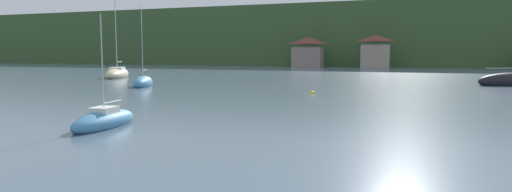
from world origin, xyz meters
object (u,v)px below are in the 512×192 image
(mooring_buoy_mid, at_px, (313,94))
(sailboat_far_10, at_px, (117,74))
(shore_building_westcentral, at_px, (376,52))
(shore_building_west, at_px, (308,52))
(sailboat_far_1, at_px, (512,81))
(sailboat_mid_7, at_px, (104,121))
(sailboat_far_2, at_px, (143,83))

(mooring_buoy_mid, bearing_deg, sailboat_far_10, 155.37)
(shore_building_westcentral, relative_size, sailboat_far_10, 0.65)
(shore_building_west, xyz_separation_m, sailboat_far_1, (31.06, -45.89, -2.91))
(sailboat_far_1, relative_size, mooring_buoy_mid, 18.90)
(sailboat_mid_7, bearing_deg, sailboat_far_10, -149.03)
(sailboat_far_2, xyz_separation_m, mooring_buoy_mid, (16.98, -1.89, -0.32))
(sailboat_far_2, relative_size, sailboat_mid_7, 1.58)
(sailboat_far_10, bearing_deg, sailboat_mid_7, 11.68)
(sailboat_far_2, bearing_deg, shore_building_west, 154.60)
(shore_building_west, relative_size, sailboat_far_10, 0.63)
(sailboat_far_2, distance_m, sailboat_far_10, 16.39)
(sailboat_far_10, bearing_deg, shore_building_west, 137.61)
(sailboat_far_10, distance_m, mooring_buoy_mid, 31.71)
(shore_building_west, bearing_deg, sailboat_mid_7, -83.50)
(sailboat_far_10, relative_size, mooring_buoy_mid, 24.84)
(sailboat_far_2, distance_m, mooring_buoy_mid, 17.09)
(sailboat_far_10, bearing_deg, sailboat_far_2, 20.79)
(shore_building_west, relative_size, sailboat_far_1, 0.82)
(sailboat_mid_7, relative_size, sailboat_far_10, 0.47)
(sailboat_far_1, relative_size, sailboat_mid_7, 1.62)
(mooring_buoy_mid, bearing_deg, shore_building_westcentral, 89.64)
(sailboat_far_10, height_order, mooring_buoy_mid, sailboat_far_10)
(sailboat_far_1, xyz_separation_m, sailboat_far_2, (-33.73, -13.21, -0.08))
(shore_building_west, xyz_separation_m, sailboat_far_2, (-2.67, -59.11, -3.00))
(shore_building_westcentral, distance_m, sailboat_mid_7, 78.84)
(sailboat_mid_7, bearing_deg, shore_building_west, -179.70)
(sailboat_far_1, bearing_deg, mooring_buoy_mid, -163.00)
(shore_building_westcentral, height_order, mooring_buoy_mid, shore_building_westcentral)
(mooring_buoy_mid, bearing_deg, sailboat_far_1, 42.05)
(shore_building_westcentral, height_order, sailboat_mid_7, shore_building_westcentral)
(sailboat_far_2, height_order, sailboat_mid_7, sailboat_far_2)
(shore_building_west, distance_m, sailboat_far_1, 55.49)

